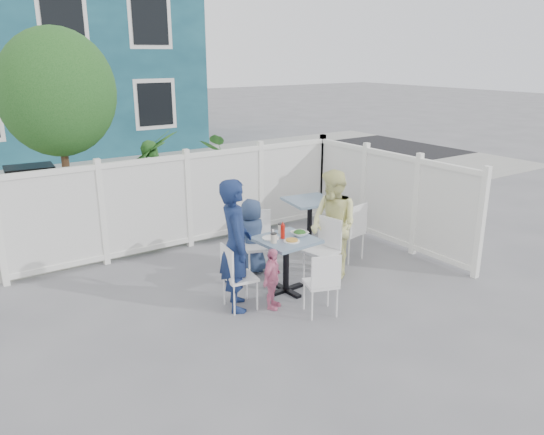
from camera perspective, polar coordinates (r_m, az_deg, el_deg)
ground at (r=7.29m, az=-1.16°, el=-8.62°), size 80.00×80.00×0.00m
near_sidewalk at (r=10.46m, az=-12.60°, el=-0.84°), size 24.00×2.60×0.01m
street at (r=13.85m, az=-18.38°, el=3.12°), size 24.00×5.00×0.01m
far_sidewalk at (r=16.80m, az=-21.40°, el=5.19°), size 24.00×1.60×0.01m
building at (r=19.74m, az=-26.24°, el=15.07°), size 11.00×6.00×6.00m
fence_back at (r=9.04m, az=-8.99°, el=1.67°), size 5.86×0.08×1.60m
fence_right at (r=9.28m, az=12.44°, el=1.88°), size 0.08×3.66×1.60m
tree at (r=9.04m, az=-22.10°, el=12.30°), size 1.80×1.62×3.59m
utility_cabinet at (r=9.95m, az=-24.20°, el=1.02°), size 0.75×0.56×1.31m
potted_shrub_a at (r=9.51m, az=-12.35°, el=3.34°), size 1.42×1.42×1.91m
potted_shrub_b at (r=10.18m, az=-3.25°, el=3.93°), size 1.98×1.92×1.68m
main_table at (r=7.25m, az=1.53°, el=-3.60°), size 0.78×0.78×0.78m
spare_table at (r=9.07m, az=4.09°, el=0.83°), size 0.86×0.86×0.80m
chair_left at (r=6.81m, az=-4.02°, el=-5.93°), size 0.43×0.44×0.87m
chair_right at (r=7.71m, az=5.71°, el=-2.91°), size 0.47×0.49×0.92m
chair_back at (r=7.85m, az=-1.53°, el=-2.27°), size 0.55×0.55×0.96m
chair_near at (r=6.65m, az=5.51°, el=-6.70°), size 0.48×0.47×0.84m
chair_spare at (r=8.44m, az=8.60°, el=-1.11°), size 0.50×0.49×0.94m
man at (r=6.73m, az=-3.94°, el=-2.98°), size 0.62×0.74×1.72m
woman at (r=7.76m, az=6.62°, el=-0.76°), size 0.62×0.79×1.59m
boy at (r=7.90m, az=-2.20°, el=-2.04°), size 0.57×0.38×1.15m
toddler at (r=6.85m, az=0.00°, el=-6.62°), size 0.51×0.43×0.82m
plate_main at (r=7.08m, az=2.14°, el=-2.55°), size 0.22×0.22×0.01m
plate_side at (r=7.19m, az=-0.14°, el=-2.21°), size 0.24×0.24×0.02m
salad_bowl at (r=7.31m, az=3.00°, el=-1.74°), size 0.23×0.23×0.06m
coffee_cup_a at (r=7.01m, az=0.18°, el=-2.26°), size 0.08×0.08×0.12m
coffee_cup_b at (r=7.37m, az=1.00°, el=-1.22°), size 0.09×0.09×0.13m
ketchup_bottle at (r=7.16m, az=1.16°, el=-1.53°), size 0.06×0.06×0.19m
salt_shaker at (r=7.32m, az=0.11°, el=-1.60°), size 0.03×0.03×0.08m
pepper_shaker at (r=7.34m, az=0.04°, el=-1.59°), size 0.03×0.03×0.07m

